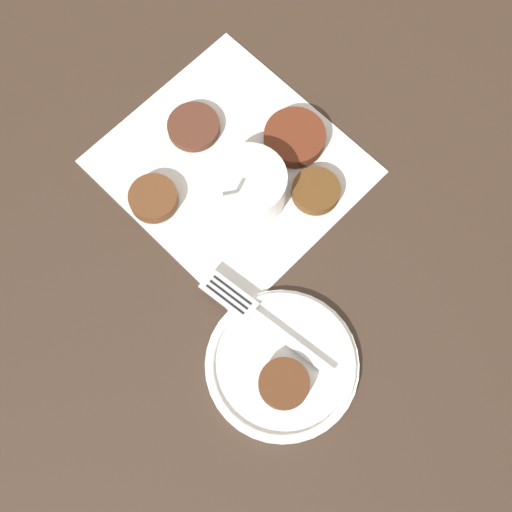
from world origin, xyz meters
name	(u,v)px	position (x,y,z in m)	size (l,w,h in m)	color
ground_plane	(221,160)	(0.00, 0.00, 0.00)	(4.00, 4.00, 0.00)	#38281E
napkin	(232,165)	(-0.02, 0.00, 0.00)	(0.35, 0.33, 0.00)	silver
sauce_bowl	(249,186)	(-0.06, 0.02, 0.03)	(0.10, 0.10, 0.10)	white
fritter_0	(153,198)	(0.04, 0.10, 0.01)	(0.06, 0.06, 0.02)	#58341C
fritter_1	(194,127)	(0.05, -0.02, 0.01)	(0.07, 0.07, 0.01)	#4D291D
fritter_2	(295,137)	(-0.06, -0.08, 0.01)	(0.08, 0.08, 0.02)	#592716
fritter_3	(316,191)	(-0.13, -0.03, 0.01)	(0.06, 0.06, 0.02)	#563518
serving_plate	(282,365)	(-0.21, 0.18, 0.01)	(0.18, 0.18, 0.02)	white
fritter_on_plate	(284,384)	(-0.23, 0.20, 0.03)	(0.06, 0.06, 0.02)	#512D19
fork	(253,314)	(-0.15, 0.15, 0.02)	(0.19, 0.03, 0.00)	silver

